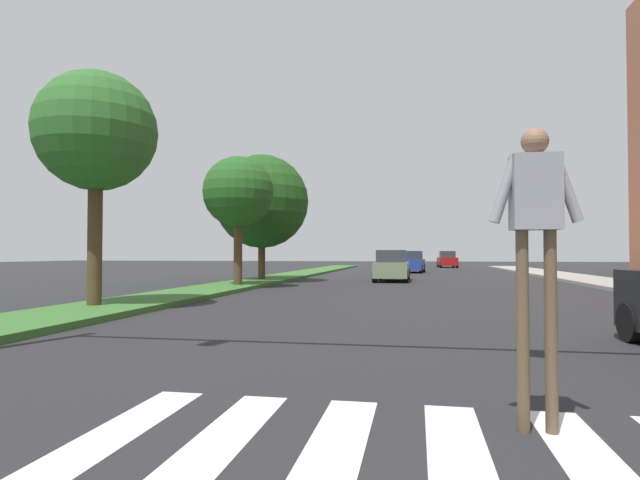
{
  "coord_description": "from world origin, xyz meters",
  "views": [
    {
      "loc": [
        -0.29,
        3.07,
        1.46
      ],
      "look_at": [
        -2.9,
        17.1,
        1.82
      ],
      "focal_mm": 29.3,
      "sensor_mm": 36.0,
      "label": 1
    }
  ],
  "objects_px": {
    "tree_mid": "(96,133)",
    "tree_distant": "(262,202)",
    "pedestrian_performer": "(536,228)",
    "sedan_midblock": "(392,267)",
    "sedan_far_horizon": "(447,260)",
    "sedan_distant": "(412,263)",
    "tree_far": "(238,193)",
    "traffic_light_gantry": "(79,16)"
  },
  "relations": [
    {
      "from": "tree_mid",
      "to": "tree_distant",
      "type": "bearing_deg",
      "value": 88.74
    },
    {
      "from": "tree_mid",
      "to": "pedestrian_performer",
      "type": "height_order",
      "value": "tree_mid"
    },
    {
      "from": "sedan_midblock",
      "to": "sedan_far_horizon",
      "type": "bearing_deg",
      "value": 81.12
    },
    {
      "from": "pedestrian_performer",
      "to": "sedan_midblock",
      "type": "distance_m",
      "value": 23.28
    },
    {
      "from": "sedan_distant",
      "to": "tree_mid",
      "type": "bearing_deg",
      "value": -105.16
    },
    {
      "from": "tree_far",
      "to": "tree_distant",
      "type": "relative_size",
      "value": 0.85
    },
    {
      "from": "tree_distant",
      "to": "sedan_midblock",
      "type": "xyz_separation_m",
      "value": [
        6.48,
        2.12,
        -3.34
      ]
    },
    {
      "from": "tree_far",
      "to": "sedan_midblock",
      "type": "height_order",
      "value": "tree_far"
    },
    {
      "from": "tree_mid",
      "to": "tree_far",
      "type": "relative_size",
      "value": 1.11
    },
    {
      "from": "sedan_midblock",
      "to": "tree_mid",
      "type": "bearing_deg",
      "value": -113.4
    },
    {
      "from": "tree_far",
      "to": "sedan_far_horizon",
      "type": "height_order",
      "value": "tree_far"
    },
    {
      "from": "tree_far",
      "to": "sedan_midblock",
      "type": "bearing_deg",
      "value": 48.48
    },
    {
      "from": "tree_mid",
      "to": "traffic_light_gantry",
      "type": "bearing_deg",
      "value": -57.68
    },
    {
      "from": "sedan_distant",
      "to": "sedan_far_horizon",
      "type": "xyz_separation_m",
      "value": [
        3.48,
        15.37,
        0.02
      ]
    },
    {
      "from": "pedestrian_performer",
      "to": "traffic_light_gantry",
      "type": "bearing_deg",
      "value": 166.92
    },
    {
      "from": "tree_mid",
      "to": "sedan_midblock",
      "type": "xyz_separation_m",
      "value": [
        6.78,
        15.66,
        -3.79
      ]
    },
    {
      "from": "tree_far",
      "to": "tree_distant",
      "type": "bearing_deg",
      "value": 94.95
    },
    {
      "from": "tree_distant",
      "to": "sedan_far_horizon",
      "type": "height_order",
      "value": "tree_distant"
    },
    {
      "from": "sedan_midblock",
      "to": "sedan_distant",
      "type": "relative_size",
      "value": 1.0
    },
    {
      "from": "tree_distant",
      "to": "traffic_light_gantry",
      "type": "bearing_deg",
      "value": -79.45
    },
    {
      "from": "sedan_distant",
      "to": "sedan_far_horizon",
      "type": "distance_m",
      "value": 15.76
    },
    {
      "from": "tree_mid",
      "to": "sedan_distant",
      "type": "bearing_deg",
      "value": 74.84
    },
    {
      "from": "tree_far",
      "to": "sedan_distant",
      "type": "distance_m",
      "value": 20.98
    },
    {
      "from": "tree_mid",
      "to": "sedan_distant",
      "type": "distance_m",
      "value": 29.59
    },
    {
      "from": "tree_far",
      "to": "tree_distant",
      "type": "height_order",
      "value": "tree_distant"
    },
    {
      "from": "traffic_light_gantry",
      "to": "pedestrian_performer",
      "type": "relative_size",
      "value": 3.69
    },
    {
      "from": "tree_mid",
      "to": "tree_distant",
      "type": "distance_m",
      "value": 13.56
    },
    {
      "from": "traffic_light_gantry",
      "to": "sedan_midblock",
      "type": "distance_m",
      "value": 22.45
    },
    {
      "from": "pedestrian_performer",
      "to": "sedan_far_horizon",
      "type": "height_order",
      "value": "pedestrian_performer"
    },
    {
      "from": "sedan_midblock",
      "to": "sedan_far_horizon",
      "type": "relative_size",
      "value": 0.98
    },
    {
      "from": "tree_mid",
      "to": "sedan_far_horizon",
      "type": "height_order",
      "value": "tree_mid"
    },
    {
      "from": "tree_far",
      "to": "sedan_far_horizon",
      "type": "relative_size",
      "value": 1.24
    },
    {
      "from": "sedan_midblock",
      "to": "pedestrian_performer",
      "type": "bearing_deg",
      "value": -84.44
    },
    {
      "from": "sedan_midblock",
      "to": "sedan_far_horizon",
      "type": "xyz_separation_m",
      "value": [
        4.38,
        28.03,
        0.03
      ]
    },
    {
      "from": "traffic_light_gantry",
      "to": "sedan_midblock",
      "type": "relative_size",
      "value": 2.15
    },
    {
      "from": "traffic_light_gantry",
      "to": "sedan_far_horizon",
      "type": "relative_size",
      "value": 2.11
    },
    {
      "from": "tree_distant",
      "to": "pedestrian_performer",
      "type": "height_order",
      "value": "tree_distant"
    },
    {
      "from": "sedan_distant",
      "to": "tree_far",
      "type": "bearing_deg",
      "value": -109.65
    },
    {
      "from": "traffic_light_gantry",
      "to": "sedan_far_horizon",
      "type": "distance_m",
      "value": 50.65
    },
    {
      "from": "pedestrian_performer",
      "to": "sedan_distant",
      "type": "bearing_deg",
      "value": 92.17
    },
    {
      "from": "sedan_far_horizon",
      "to": "traffic_light_gantry",
      "type": "bearing_deg",
      "value": -98.15
    },
    {
      "from": "tree_distant",
      "to": "traffic_light_gantry",
      "type": "distance_m",
      "value": 20.21
    }
  ]
}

